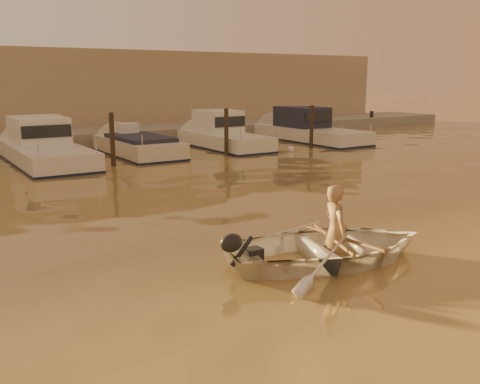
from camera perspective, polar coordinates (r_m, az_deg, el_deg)
ground_plane at (r=9.51m, az=17.70°, el=-8.59°), size 160.00×160.00×0.00m
dinghy at (r=9.82m, az=9.57°, el=-5.82°), size 4.33×3.53×0.79m
person at (r=9.78m, az=10.15°, el=-4.18°), size 0.54×0.70×1.71m
outboard_motor at (r=9.22m, az=1.30°, el=-6.81°), size 0.97×0.60×0.70m
oar_port at (r=9.89m, az=10.88°, el=-4.84°), size 0.12×2.10×0.13m
oar_starboard at (r=9.80m, az=9.86°, el=-4.97°), size 0.90×1.95×0.13m
moored_boat_2 at (r=22.24m, az=-20.19°, el=4.55°), size 2.40×8.01×1.75m
moored_boat_3 at (r=23.44m, az=-10.82°, el=4.44°), size 2.18×6.25×0.95m
moored_boat_4 at (r=25.32m, az=-1.70°, el=6.12°), size 2.09×6.50×1.75m
moored_boat_5 at (r=28.38m, az=7.49°, el=6.67°), size 2.33×7.80×1.75m
piling_2 at (r=20.65m, az=-13.45°, el=5.20°), size 0.18×0.18×2.20m
piling_3 at (r=22.79m, az=-1.47°, el=6.15°), size 0.18×0.18×2.20m
piling_4 at (r=25.54m, az=7.64°, el=6.69°), size 0.18×0.18×2.20m
fender_c at (r=19.13m, az=-19.79°, el=1.86°), size 0.30×0.30×0.30m
fender_d at (r=21.80m, az=-7.50°, el=3.65°), size 0.30×0.30×0.30m
fender_e at (r=24.32m, az=5.44°, el=4.57°), size 0.30×0.30×0.30m
quay at (r=28.12m, az=-18.28°, el=5.14°), size 52.00×4.00×1.00m
waterfront_building at (r=33.31m, az=-21.00°, el=9.83°), size 46.00×7.00×4.80m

